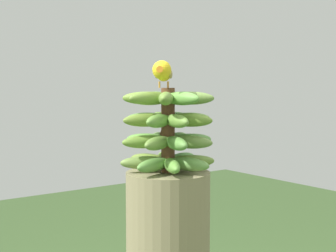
{
  "coord_description": "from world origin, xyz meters",
  "views": [
    {
      "loc": [
        1.03,
        -0.76,
        1.18
      ],
      "look_at": [
        0.0,
        0.0,
        1.08
      ],
      "focal_mm": 50.43,
      "sensor_mm": 36.0,
      "label": 1
    }
  ],
  "objects": [
    {
      "name": "perched_bird",
      "position": [
        0.0,
        -0.02,
        1.22
      ],
      "size": [
        0.15,
        0.14,
        0.07
      ],
      "color": "#C68933",
      "rests_on": "banana_bunch"
    },
    {
      "name": "banana_bunch",
      "position": [
        -0.0,
        0.0,
        1.07
      ],
      "size": [
        0.26,
        0.26,
        0.23
      ],
      "color": "brown",
      "rests_on": "banana_tree"
    }
  ]
}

